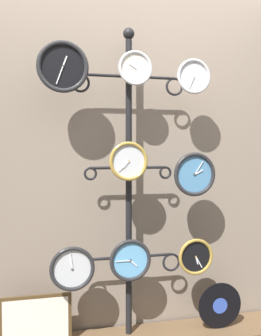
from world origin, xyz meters
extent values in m
cube|color=gray|center=(0.00, 0.57, 1.40)|extent=(4.40, 0.04, 2.80)
cylinder|color=black|center=(0.00, 0.41, 1.04)|extent=(0.04, 0.04, 2.04)
sphere|color=black|center=(0.00, 0.41, 2.10)|extent=(0.08, 0.08, 0.08)
cylinder|color=black|center=(-0.16, 0.41, 1.81)|extent=(0.32, 0.02, 0.02)
torus|color=black|center=(-0.32, 0.41, 1.76)|extent=(0.13, 0.02, 0.13)
cylinder|color=black|center=(0.16, 0.41, 1.81)|extent=(0.32, 0.02, 0.02)
torus|color=black|center=(0.32, 0.41, 1.76)|extent=(0.13, 0.02, 0.13)
cylinder|color=black|center=(-0.13, 0.41, 1.20)|extent=(0.26, 0.02, 0.02)
torus|color=black|center=(-0.26, 0.41, 1.16)|extent=(0.09, 0.02, 0.09)
cylinder|color=black|center=(0.13, 0.41, 1.20)|extent=(0.26, 0.02, 0.02)
torus|color=black|center=(0.26, 0.41, 1.16)|extent=(0.09, 0.02, 0.09)
cylinder|color=black|center=(-0.15, 0.41, 0.59)|extent=(0.31, 0.02, 0.02)
torus|color=black|center=(-0.31, 0.41, 0.53)|extent=(0.13, 0.02, 0.13)
cylinder|color=black|center=(0.15, 0.41, 0.59)|extent=(0.31, 0.02, 0.02)
torus|color=black|center=(0.31, 0.41, 0.53)|extent=(0.13, 0.02, 0.13)
cylinder|color=black|center=(-0.44, 0.30, 1.83)|extent=(0.29, 0.02, 0.29)
torus|color=#262628|center=(-0.44, 0.29, 1.83)|extent=(0.32, 0.03, 0.32)
cylinder|color=#262628|center=(-0.44, 0.29, 1.83)|extent=(0.02, 0.01, 0.02)
cube|color=silver|center=(-0.43, 0.29, 1.86)|extent=(0.03, 0.00, 0.07)
cube|color=silver|center=(-0.46, 0.29, 1.78)|extent=(0.05, 0.00, 0.11)
cylinder|color=silver|center=(0.02, 0.32, 1.85)|extent=(0.21, 0.02, 0.21)
torus|color=silver|center=(0.02, 0.31, 1.85)|extent=(0.23, 0.02, 0.23)
cylinder|color=silver|center=(0.02, 0.31, 1.85)|extent=(0.01, 0.01, 0.01)
cube|color=silver|center=(0.00, 0.31, 1.86)|extent=(0.05, 0.00, 0.03)
cube|color=silver|center=(0.01, 0.31, 1.89)|extent=(0.03, 0.00, 0.08)
cylinder|color=silver|center=(0.42, 0.32, 1.81)|extent=(0.22, 0.02, 0.22)
torus|color=silver|center=(0.42, 0.30, 1.81)|extent=(0.24, 0.02, 0.24)
cylinder|color=silver|center=(0.42, 0.30, 1.81)|extent=(0.01, 0.01, 0.01)
cube|color=silver|center=(0.42, 0.30, 1.84)|extent=(0.02, 0.00, 0.05)
cube|color=silver|center=(0.41, 0.30, 1.77)|extent=(0.04, 0.00, 0.08)
cylinder|color=silver|center=(-0.03, 0.30, 1.25)|extent=(0.23, 0.02, 0.23)
torus|color=#A58438|center=(-0.03, 0.29, 1.25)|extent=(0.26, 0.02, 0.26)
cylinder|color=#A58438|center=(-0.03, 0.29, 1.25)|extent=(0.01, 0.01, 0.01)
cube|color=silver|center=(-0.05, 0.29, 1.23)|extent=(0.04, 0.00, 0.05)
cube|color=silver|center=(-0.06, 0.29, 1.22)|extent=(0.07, 0.00, 0.07)
cylinder|color=#4C84B2|center=(0.43, 0.32, 1.16)|extent=(0.27, 0.02, 0.27)
torus|color=#262628|center=(0.43, 0.30, 1.16)|extent=(0.30, 0.03, 0.30)
cylinder|color=#262628|center=(0.43, 0.30, 1.16)|extent=(0.02, 0.01, 0.02)
cube|color=silver|center=(0.46, 0.30, 1.17)|extent=(0.06, 0.00, 0.04)
cube|color=silver|center=(0.46, 0.30, 1.20)|extent=(0.07, 0.00, 0.09)
cylinder|color=silver|center=(-0.39, 0.31, 0.57)|extent=(0.26, 0.02, 0.26)
torus|color=#262628|center=(-0.39, 0.29, 0.57)|extent=(0.29, 0.03, 0.29)
cylinder|color=#262628|center=(-0.39, 0.29, 0.57)|extent=(0.02, 0.01, 0.02)
cube|color=silver|center=(-0.40, 0.29, 0.60)|extent=(0.02, 0.00, 0.06)
cube|color=silver|center=(-0.40, 0.29, 0.62)|extent=(0.02, 0.00, 0.10)
cylinder|color=#60A8DB|center=(-0.01, 0.33, 0.59)|extent=(0.26, 0.02, 0.26)
torus|color=#262628|center=(-0.01, 0.31, 0.59)|extent=(0.28, 0.03, 0.28)
cylinder|color=#262628|center=(-0.01, 0.31, 0.59)|extent=(0.02, 0.01, 0.02)
cube|color=silver|center=(0.01, 0.31, 0.57)|extent=(0.05, 0.00, 0.05)
cube|color=silver|center=(-0.06, 0.31, 0.59)|extent=(0.10, 0.00, 0.01)
cylinder|color=black|center=(0.44, 0.31, 0.59)|extent=(0.23, 0.02, 0.23)
torus|color=#A58438|center=(0.44, 0.29, 0.59)|extent=(0.25, 0.02, 0.25)
cylinder|color=#A58438|center=(0.44, 0.29, 0.59)|extent=(0.01, 0.01, 0.01)
cube|color=silver|center=(0.45, 0.29, 0.57)|extent=(0.02, 0.00, 0.06)
cube|color=silver|center=(0.47, 0.29, 0.55)|extent=(0.05, 0.00, 0.08)
cylinder|color=black|center=(0.64, 0.33, 0.22)|extent=(0.33, 0.01, 0.33)
cylinder|color=#334FB2|center=(0.64, 0.32, 0.22)|extent=(0.11, 0.00, 0.11)
cube|color=#4C381E|center=(-0.62, 0.40, 0.22)|extent=(0.46, 0.02, 0.33)
cube|color=white|center=(-0.62, 0.38, 0.22)|extent=(0.41, 0.00, 0.28)
camera|label=1|loc=(-0.62, -2.16, 1.32)|focal=42.00mm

